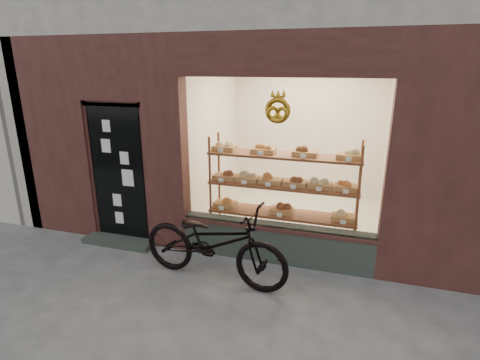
% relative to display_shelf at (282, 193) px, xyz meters
% --- Properties ---
extents(ground, '(90.00, 90.00, 0.00)m').
position_rel_display_shelf_xyz_m(ground, '(-0.45, -2.55, -0.88)').
color(ground, '#4A4A4A').
extents(display_shelf, '(2.20, 0.45, 1.70)m').
position_rel_display_shelf_xyz_m(display_shelf, '(0.00, 0.00, 0.00)').
color(display_shelf, brown).
rests_on(display_shelf, ground).
extents(bicycle, '(2.08, 0.92, 1.06)m').
position_rel_display_shelf_xyz_m(bicycle, '(-0.65, -1.16, -0.35)').
color(bicycle, black).
rests_on(bicycle, ground).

